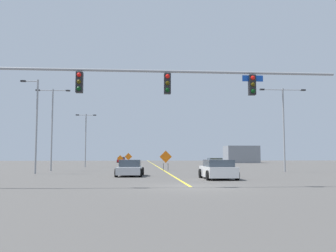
# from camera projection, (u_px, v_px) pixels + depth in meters

# --- Properties ---
(ground) EXTENTS (209.28, 209.28, 0.00)m
(ground) POSITION_uv_depth(u_px,v_px,m) (191.00, 187.00, 17.98)
(ground) COLOR #4C4947
(road_centre_stripe) EXTENTS (0.16, 116.27, 0.01)m
(road_centre_stripe) POSITION_uv_depth(u_px,v_px,m) (152.00, 163.00, 75.73)
(road_centre_stripe) COLOR yellow
(road_centre_stripe) RESTS_ON ground
(traffic_signal_assembly) EXTENTS (17.82, 0.44, 6.40)m
(traffic_signal_assembly) POSITION_uv_depth(u_px,v_px,m) (126.00, 89.00, 18.12)
(traffic_signal_assembly) COLOR gray
(traffic_signal_assembly) RESTS_ON ground
(street_lamp_far_left) EXTENTS (4.65, 0.24, 8.28)m
(street_lamp_far_left) POSITION_uv_depth(u_px,v_px,m) (284.00, 121.00, 35.39)
(street_lamp_far_left) COLOR gray
(street_lamp_far_left) RESTS_ON ground
(street_lamp_mid_right) EXTENTS (2.88, 0.24, 7.55)m
(street_lamp_mid_right) POSITION_uv_depth(u_px,v_px,m) (86.00, 136.00, 50.98)
(street_lamp_mid_right) COLOR gray
(street_lamp_mid_right) RESTS_ON ground
(street_lamp_near_right) EXTENTS (1.58, 0.24, 8.35)m
(street_lamp_near_right) POSITION_uv_depth(u_px,v_px,m) (35.00, 122.00, 31.63)
(street_lamp_near_right) COLOR gray
(street_lamp_near_right) RESTS_ON ground
(street_lamp_far_right) EXTENTS (3.57, 0.24, 8.65)m
(street_lamp_far_right) POSITION_uv_depth(u_px,v_px,m) (52.00, 122.00, 37.69)
(street_lamp_far_right) COLOR gray
(street_lamp_far_right) RESTS_ON ground
(construction_sign_left_lane) EXTENTS (1.34, 0.14, 2.15)m
(construction_sign_left_lane) POSITION_uv_depth(u_px,v_px,m) (166.00, 158.00, 38.75)
(construction_sign_left_lane) COLOR orange
(construction_sign_left_lane) RESTS_ON ground
(construction_sign_median_far) EXTENTS (1.39, 0.10, 2.15)m
(construction_sign_median_far) POSITION_uv_depth(u_px,v_px,m) (128.00, 157.00, 66.87)
(construction_sign_median_far) COLOR orange
(construction_sign_median_far) RESTS_ON ground
(construction_sign_median_near) EXTENTS (1.15, 0.08, 1.72)m
(construction_sign_median_near) POSITION_uv_depth(u_px,v_px,m) (120.00, 159.00, 64.47)
(construction_sign_median_near) COLOR orange
(construction_sign_median_near) RESTS_ON ground
(car_yellow_near) EXTENTS (2.01, 3.98, 1.31)m
(car_yellow_near) POSITION_uv_depth(u_px,v_px,m) (214.00, 163.00, 46.31)
(car_yellow_near) COLOR gold
(car_yellow_near) RESTS_ON ground
(car_red_far) EXTENTS (2.09, 4.57, 1.35)m
(car_red_far) POSITION_uv_depth(u_px,v_px,m) (122.00, 160.00, 86.12)
(car_red_far) COLOR red
(car_red_far) RESTS_ON ground
(car_white_mid) EXTENTS (2.10, 3.99, 1.30)m
(car_white_mid) POSITION_uv_depth(u_px,v_px,m) (218.00, 170.00, 24.29)
(car_white_mid) COLOR white
(car_white_mid) RESTS_ON ground
(car_silver_approaching) EXTENTS (2.20, 3.95, 1.26)m
(car_silver_approaching) POSITION_uv_depth(u_px,v_px,m) (130.00, 169.00, 27.84)
(car_silver_approaching) COLOR #B7BABF
(car_silver_approaching) RESTS_ON ground
(roadside_building_east) EXTENTS (7.32, 5.36, 3.88)m
(roadside_building_east) POSITION_uv_depth(u_px,v_px,m) (241.00, 154.00, 82.55)
(roadside_building_east) COLOR gray
(roadside_building_east) RESTS_ON ground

